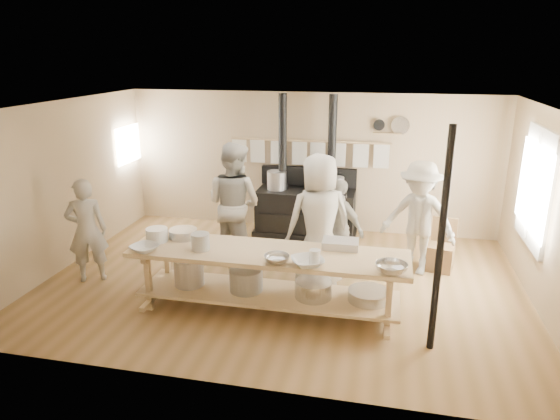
{
  "coord_description": "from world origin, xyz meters",
  "views": [
    {
      "loc": [
        1.41,
        -6.67,
        3.3
      ],
      "look_at": [
        -0.08,
        0.2,
        1.06
      ],
      "focal_mm": 32.0,
      "sensor_mm": 36.0,
      "label": 1
    }
  ],
  "objects_px": {
    "stove": "(305,207)",
    "chair": "(441,255)",
    "cook_by_window": "(419,218)",
    "cook_right": "(339,229)",
    "cook_far_left": "(87,230)",
    "prep_table": "(267,275)",
    "cook_center": "(319,221)",
    "cook_left": "(234,204)",
    "roasting_pan": "(340,244)"
  },
  "relations": [
    {
      "from": "stove",
      "to": "chair",
      "type": "height_order",
      "value": "stove"
    },
    {
      "from": "cook_by_window",
      "to": "cook_right",
      "type": "bearing_deg",
      "value": -144.99
    },
    {
      "from": "stove",
      "to": "cook_far_left",
      "type": "xyz_separation_m",
      "value": [
        -2.82,
        -2.65,
        0.27
      ]
    },
    {
      "from": "chair",
      "to": "prep_table",
      "type": "bearing_deg",
      "value": -128.57
    },
    {
      "from": "cook_center",
      "to": "cook_right",
      "type": "xyz_separation_m",
      "value": [
        0.25,
        0.36,
        -0.22
      ]
    },
    {
      "from": "prep_table",
      "to": "chair",
      "type": "relative_size",
      "value": 4.39
    },
    {
      "from": "cook_far_left",
      "to": "cook_left",
      "type": "xyz_separation_m",
      "value": [
        1.92,
        1.12,
        0.2
      ]
    },
    {
      "from": "prep_table",
      "to": "cook_left",
      "type": "bearing_deg",
      "value": 121.26
    },
    {
      "from": "cook_far_left",
      "to": "cook_by_window",
      "type": "bearing_deg",
      "value": 167.78
    },
    {
      "from": "prep_table",
      "to": "roasting_pan",
      "type": "xyz_separation_m",
      "value": [
        0.91,
        0.33,
        0.38
      ]
    },
    {
      "from": "cook_right",
      "to": "chair",
      "type": "height_order",
      "value": "cook_right"
    },
    {
      "from": "cook_far_left",
      "to": "cook_right",
      "type": "relative_size",
      "value": 1.04
    },
    {
      "from": "cook_center",
      "to": "cook_right",
      "type": "bearing_deg",
      "value": -151.3
    },
    {
      "from": "cook_by_window",
      "to": "roasting_pan",
      "type": "distance_m",
      "value": 1.72
    },
    {
      "from": "cook_right",
      "to": "cook_by_window",
      "type": "bearing_deg",
      "value": -129.96
    },
    {
      "from": "stove",
      "to": "cook_far_left",
      "type": "distance_m",
      "value": 3.88
    },
    {
      "from": "cook_left",
      "to": "cook_by_window",
      "type": "height_order",
      "value": "cook_left"
    },
    {
      "from": "cook_by_window",
      "to": "roasting_pan",
      "type": "height_order",
      "value": "cook_by_window"
    },
    {
      "from": "cook_far_left",
      "to": "cook_center",
      "type": "bearing_deg",
      "value": 162.35
    },
    {
      "from": "stove",
      "to": "chair",
      "type": "xyz_separation_m",
      "value": [
        2.36,
        -1.15,
        -0.28
      ]
    },
    {
      "from": "stove",
      "to": "chair",
      "type": "distance_m",
      "value": 2.63
    },
    {
      "from": "cook_right",
      "to": "cook_by_window",
      "type": "relative_size",
      "value": 0.86
    },
    {
      "from": "cook_right",
      "to": "roasting_pan",
      "type": "xyz_separation_m",
      "value": [
        0.12,
        -0.99,
        0.14
      ]
    },
    {
      "from": "prep_table",
      "to": "cook_far_left",
      "type": "distance_m",
      "value": 2.86
    },
    {
      "from": "cook_far_left",
      "to": "cook_left",
      "type": "relative_size",
      "value": 0.8
    },
    {
      "from": "cook_right",
      "to": "roasting_pan",
      "type": "distance_m",
      "value": 1.0
    },
    {
      "from": "cook_left",
      "to": "cook_right",
      "type": "bearing_deg",
      "value": -165.91
    },
    {
      "from": "cook_far_left",
      "to": "cook_right",
      "type": "distance_m",
      "value": 3.73
    },
    {
      "from": "cook_left",
      "to": "cook_center",
      "type": "bearing_deg",
      "value": 179.67
    },
    {
      "from": "cook_far_left",
      "to": "cook_left",
      "type": "height_order",
      "value": "cook_left"
    },
    {
      "from": "cook_center",
      "to": "cook_far_left",
      "type": "bearing_deg",
      "value": -16.08
    },
    {
      "from": "stove",
      "to": "cook_left",
      "type": "height_order",
      "value": "stove"
    },
    {
      "from": "cook_by_window",
      "to": "roasting_pan",
      "type": "bearing_deg",
      "value": -110.36
    },
    {
      "from": "cook_left",
      "to": "roasting_pan",
      "type": "height_order",
      "value": "cook_left"
    },
    {
      "from": "stove",
      "to": "cook_by_window",
      "type": "height_order",
      "value": "stove"
    },
    {
      "from": "cook_center",
      "to": "cook_right",
      "type": "distance_m",
      "value": 0.49
    },
    {
      "from": "cook_left",
      "to": "cook_center",
      "type": "relative_size",
      "value": 1.01
    },
    {
      "from": "stove",
      "to": "roasting_pan",
      "type": "relative_size",
      "value": 5.57
    },
    {
      "from": "cook_far_left",
      "to": "cook_center",
      "type": "height_order",
      "value": "cook_center"
    },
    {
      "from": "stove",
      "to": "cook_center",
      "type": "distance_m",
      "value": 2.18
    },
    {
      "from": "prep_table",
      "to": "cook_by_window",
      "type": "bearing_deg",
      "value": 40.72
    },
    {
      "from": "cook_far_left",
      "to": "cook_by_window",
      "type": "distance_m",
      "value": 4.96
    },
    {
      "from": "prep_table",
      "to": "chair",
      "type": "height_order",
      "value": "prep_table"
    },
    {
      "from": "cook_by_window",
      "to": "cook_center",
      "type": "bearing_deg",
      "value": -135.46
    },
    {
      "from": "cook_center",
      "to": "roasting_pan",
      "type": "height_order",
      "value": "cook_center"
    },
    {
      "from": "cook_left",
      "to": "cook_right",
      "type": "relative_size",
      "value": 1.3
    },
    {
      "from": "cook_right",
      "to": "roasting_pan",
      "type": "relative_size",
      "value": 3.25
    },
    {
      "from": "cook_right",
      "to": "chair",
      "type": "relative_size",
      "value": 1.85
    },
    {
      "from": "cook_far_left",
      "to": "cook_left",
      "type": "bearing_deg",
      "value": -177.4
    },
    {
      "from": "cook_by_window",
      "to": "chair",
      "type": "height_order",
      "value": "cook_by_window"
    }
  ]
}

